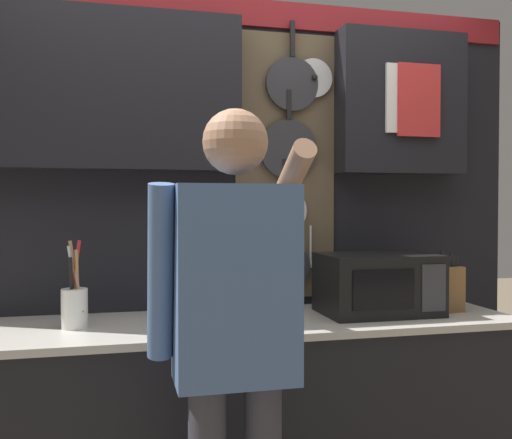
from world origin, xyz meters
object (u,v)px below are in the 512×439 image
at_px(microwave, 378,284).
at_px(person, 235,325).
at_px(knife_block, 445,287).
at_px(utensil_crock, 74,305).

xyz_separation_m(microwave, person, (-0.78, -0.59, -0.03)).
xyz_separation_m(knife_block, utensil_crock, (-1.64, 0.00, -0.01)).
height_order(utensil_crock, person, person).
height_order(microwave, person, person).
distance_m(microwave, knife_block, 0.34).
height_order(knife_block, person, person).
xyz_separation_m(microwave, knife_block, (0.34, 0.00, -0.03)).
xyz_separation_m(knife_block, person, (-1.12, -0.60, 0.00)).
relative_size(microwave, utensil_crock, 1.44).
bearing_deg(utensil_crock, person, -48.51).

